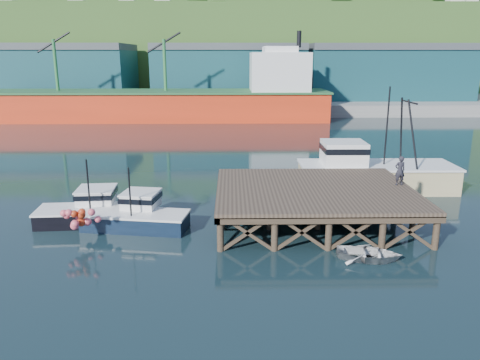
{
  "coord_description": "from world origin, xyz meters",
  "views": [
    {
      "loc": [
        0.4,
        -27.62,
        9.97
      ],
      "look_at": [
        0.96,
        2.0,
        2.09
      ],
      "focal_mm": 35.0,
      "sensor_mm": 36.0,
      "label": 1
    }
  ],
  "objects_px": {
    "trawler": "(373,169)",
    "boat_navy": "(137,215)",
    "dockworker": "(400,171)",
    "boat_black": "(94,210)",
    "dinghy": "(369,254)"
  },
  "relations": [
    {
      "from": "boat_navy",
      "to": "trawler",
      "type": "height_order",
      "value": "trawler"
    },
    {
      "from": "trawler",
      "to": "dinghy",
      "type": "relative_size",
      "value": 3.63
    },
    {
      "from": "dockworker",
      "to": "trawler",
      "type": "bearing_deg",
      "value": -100.15
    },
    {
      "from": "boat_black",
      "to": "boat_navy",
      "type": "bearing_deg",
      "value": -23.67
    },
    {
      "from": "boat_navy",
      "to": "dinghy",
      "type": "distance_m",
      "value": 13.5
    },
    {
      "from": "boat_black",
      "to": "dinghy",
      "type": "xyz_separation_m",
      "value": [
        15.4,
        -5.93,
        -0.43
      ]
    },
    {
      "from": "boat_black",
      "to": "dinghy",
      "type": "relative_size",
      "value": 2.13
    },
    {
      "from": "trawler",
      "to": "boat_navy",
      "type": "bearing_deg",
      "value": -153.73
    },
    {
      "from": "dinghy",
      "to": "dockworker",
      "type": "xyz_separation_m",
      "value": [
        3.6,
        6.41,
        2.72
      ]
    },
    {
      "from": "boat_navy",
      "to": "dockworker",
      "type": "xyz_separation_m",
      "value": [
        16.17,
        1.52,
        2.27
      ]
    },
    {
      "from": "trawler",
      "to": "dockworker",
      "type": "bearing_deg",
      "value": -92.19
    },
    {
      "from": "boat_black",
      "to": "trawler",
      "type": "xyz_separation_m",
      "value": [
        19.33,
        6.86,
        0.85
      ]
    },
    {
      "from": "trawler",
      "to": "dinghy",
      "type": "xyz_separation_m",
      "value": [
        -3.92,
        -12.78,
        -1.28
      ]
    },
    {
      "from": "dinghy",
      "to": "boat_black",
      "type": "bearing_deg",
      "value": 84.01
    },
    {
      "from": "boat_navy",
      "to": "dockworker",
      "type": "height_order",
      "value": "dockworker"
    }
  ]
}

